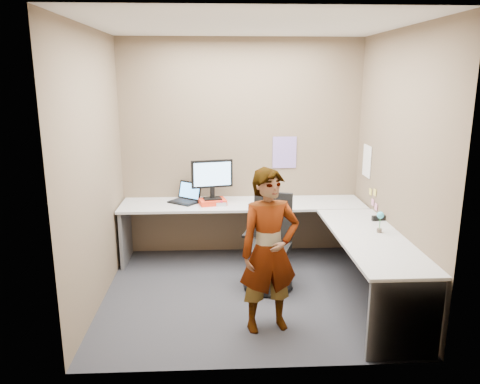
{
  "coord_description": "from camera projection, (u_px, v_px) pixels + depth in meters",
  "views": [
    {
      "loc": [
        -0.31,
        -4.53,
        2.25
      ],
      "look_at": [
        -0.07,
        0.25,
        1.05
      ],
      "focal_mm": 35.0,
      "sensor_mm": 36.0,
      "label": 1
    }
  ],
  "objects": [
    {
      "name": "sticky_note_a",
      "position": [
        375.0,
        192.0,
        5.33
      ],
      "size": [
        0.01,
        0.07,
        0.07
      ],
      "primitive_type": "cube",
      "color": "#F2E059",
      "rests_on": "wall_right"
    },
    {
      "name": "origami",
      "position": [
        259.0,
        205.0,
        5.5
      ],
      "size": [
        0.1,
        0.1,
        0.06
      ],
      "primitive_type": "cone",
      "color": "white",
      "rests_on": "desk"
    },
    {
      "name": "wall_back",
      "position": [
        241.0,
        149.0,
        5.89
      ],
      "size": [
        3.0,
        0.0,
        3.0
      ],
      "primitive_type": "plane",
      "rotation": [
        1.57,
        0.0,
        0.0
      ],
      "color": "brown",
      "rests_on": "ground"
    },
    {
      "name": "ceiling",
      "position": [
        249.0,
        25.0,
        4.3
      ],
      "size": [
        3.0,
        3.0,
        0.0
      ],
      "primitive_type": "plane",
      "rotation": [
        3.14,
        0.0,
        0.0
      ],
      "color": "white",
      "rests_on": "wall_back"
    },
    {
      "name": "calendar_purple",
      "position": [
        284.0,
        152.0,
        5.91
      ],
      "size": [
        0.3,
        0.01,
        0.4
      ],
      "primitive_type": "cube",
      "color": "#846BB7",
      "rests_on": "wall_back"
    },
    {
      "name": "paper_ream",
      "position": [
        212.0,
        202.0,
        5.66
      ],
      "size": [
        0.36,
        0.29,
        0.06
      ],
      "primitive_type": "cube",
      "rotation": [
        0.0,
        0.0,
        0.22
      ],
      "color": "red",
      "rests_on": "desk"
    },
    {
      "name": "laptop",
      "position": [
        187.0,
        197.0,
        5.76
      ],
      "size": [
        0.43,
        0.42,
        0.24
      ],
      "rotation": [
        0.0,
        0.0,
        -0.63
      ],
      "color": "black",
      "rests_on": "desk"
    },
    {
      "name": "wall_right",
      "position": [
        397.0,
        167.0,
        4.7
      ],
      "size": [
        0.0,
        2.7,
        2.7
      ],
      "primitive_type": "plane",
      "rotation": [
        1.57,
        0.0,
        -1.57
      ],
      "color": "brown",
      "rests_on": "ground"
    },
    {
      "name": "sticky_note_b",
      "position": [
        373.0,
        202.0,
        5.41
      ],
      "size": [
        0.01,
        0.07,
        0.07
      ],
      "primitive_type": "cube",
      "color": "pink",
      "rests_on": "wall_right"
    },
    {
      "name": "flower",
      "position": [
        380.0,
        219.0,
        4.61
      ],
      "size": [
        0.07,
        0.07,
        0.22
      ],
      "color": "brown",
      "rests_on": "desk"
    },
    {
      "name": "wall_left",
      "position": [
        95.0,
        170.0,
        4.55
      ],
      "size": [
        0.0,
        2.7,
        2.7
      ],
      "primitive_type": "plane",
      "rotation": [
        1.57,
        0.0,
        1.57
      ],
      "color": "brown",
      "rests_on": "ground"
    },
    {
      "name": "monitor",
      "position": [
        212.0,
        176.0,
        5.6
      ],
      "size": [
        0.5,
        0.19,
        0.48
      ],
      "rotation": [
        0.0,
        0.0,
        0.22
      ],
      "color": "black",
      "rests_on": "paper_ream"
    },
    {
      "name": "sticky_note_d",
      "position": [
        370.0,
        192.0,
        5.48
      ],
      "size": [
        0.01,
        0.07,
        0.07
      ],
      "primitive_type": "cube",
      "color": "#F2E059",
      "rests_on": "wall_right"
    },
    {
      "name": "stapler",
      "position": [
        379.0,
        218.0,
        5.02
      ],
      "size": [
        0.15,
        0.06,
        0.05
      ],
      "primitive_type": "cube",
      "rotation": [
        0.0,
        0.0,
        0.14
      ],
      "color": "black",
      "rests_on": "desk"
    },
    {
      "name": "trackball_mouse",
      "position": [
        221.0,
        204.0,
        5.59
      ],
      "size": [
        0.12,
        0.08,
        0.07
      ],
      "color": "#B7B7BC",
      "rests_on": "desk"
    },
    {
      "name": "ground",
      "position": [
        247.0,
        294.0,
        4.95
      ],
      "size": [
        3.0,
        3.0,
        0.0
      ],
      "primitive_type": "plane",
      "color": "#242428",
      "rests_on": "ground"
    },
    {
      "name": "person",
      "position": [
        269.0,
        251.0,
        4.12
      ],
      "size": [
        0.61,
        0.47,
        1.49
      ],
      "primitive_type": "imported",
      "rotation": [
        0.0,
        0.0,
        0.24
      ],
      "color": "#999399",
      "rests_on": "ground"
    },
    {
      "name": "desk",
      "position": [
        284.0,
        229.0,
        5.21
      ],
      "size": [
        2.98,
        2.58,
        0.73
      ],
      "color": "#BDBDBD",
      "rests_on": "ground"
    },
    {
      "name": "office_chair",
      "position": [
        270.0,
        250.0,
        5.05
      ],
      "size": [
        0.58,
        0.57,
        1.0
      ],
      "rotation": [
        0.0,
        0.0,
        -0.33
      ],
      "color": "black",
      "rests_on": "ground"
    },
    {
      "name": "calendar_white",
      "position": [
        367.0,
        161.0,
        5.59
      ],
      "size": [
        0.01,
        0.28,
        0.38
      ],
      "primitive_type": "cube",
      "color": "white",
      "rests_on": "wall_right"
    },
    {
      "name": "sticky_note_c",
      "position": [
        376.0,
        207.0,
        5.3
      ],
      "size": [
        0.01,
        0.07,
        0.07
      ],
      "primitive_type": "cube",
      "color": "pink",
      "rests_on": "wall_right"
    }
  ]
}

